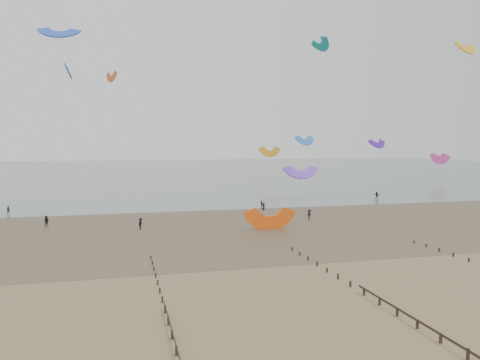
# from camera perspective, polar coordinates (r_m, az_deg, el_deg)

# --- Properties ---
(ground) EXTENTS (500.00, 500.00, 0.00)m
(ground) POSITION_cam_1_polar(r_m,az_deg,el_deg) (49.22, 6.98, -11.87)
(ground) COLOR brown
(ground) RESTS_ON ground
(sea_and_shore) EXTENTS (500.00, 665.00, 0.03)m
(sea_and_shore) POSITION_cam_1_polar(r_m,az_deg,el_deg) (80.66, -4.73, -5.39)
(sea_and_shore) COLOR #475654
(sea_and_shore) RESTS_ON ground
(groynes) EXTENTS (72.16, 50.16, 1.00)m
(groynes) POSITION_cam_1_polar(r_m,az_deg,el_deg) (35.39, 25.46, -18.15)
(groynes) COLOR black
(groynes) RESTS_ON ground
(kitesurfers) EXTENTS (131.13, 29.36, 1.89)m
(kitesurfers) POSITION_cam_1_polar(r_m,az_deg,el_deg) (94.95, 6.01, -3.36)
(kitesurfers) COLOR black
(kitesurfers) RESTS_ON ground
(grounded_kite) EXTENTS (7.49, 6.00, 3.95)m
(grounded_kite) POSITION_cam_1_polar(r_m,az_deg,el_deg) (75.82, 3.64, -6.03)
(grounded_kite) COLOR #FF5A10
(grounded_kite) RESTS_ON ground
(kites_airborne) EXTENTS (226.77, 101.52, 37.01)m
(kites_airborne) POSITION_cam_1_polar(r_m,az_deg,el_deg) (134.10, -6.45, 6.94)
(kites_airborne) COLOR #0B8689
(kites_airborne) RESTS_ON ground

